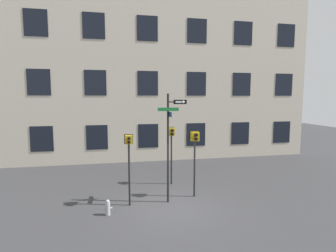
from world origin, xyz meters
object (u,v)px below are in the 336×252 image
Objects in this scene: street_sign_pole at (169,139)px; pedestrian_signal_left at (129,152)px; pedestrian_signal_across at (171,140)px; pedestrian_signal_right at (195,145)px; fire_hydrant at (108,208)px.

street_sign_pole reaches higher than pedestrian_signal_left.
pedestrian_signal_across is at bearing 45.67° from pedestrian_signal_left.
street_sign_pole reaches higher than pedestrian_signal_across.
pedestrian_signal_right is at bearing 17.72° from street_sign_pole.
fire_hydrant is at bearing -163.09° from street_sign_pole.
pedestrian_signal_right reaches higher than pedestrian_signal_left.
pedestrian_signal_left is 4.91× the size of fire_hydrant.
pedestrian_signal_left is 3.21m from pedestrian_signal_across.
pedestrian_signal_left is (-1.68, -0.03, -0.46)m from street_sign_pole.
pedestrian_signal_left is at bearing -134.33° from pedestrian_signal_across.
pedestrian_signal_left is at bearing -179.14° from street_sign_pole.
pedestrian_signal_across is (2.25, 2.30, 0.03)m from pedestrian_signal_left.
pedestrian_signal_right is (1.22, 0.39, -0.36)m from street_sign_pole.
street_sign_pole reaches higher than fire_hydrant.
fire_hydrant is (-3.76, -1.16, -2.05)m from pedestrian_signal_right.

